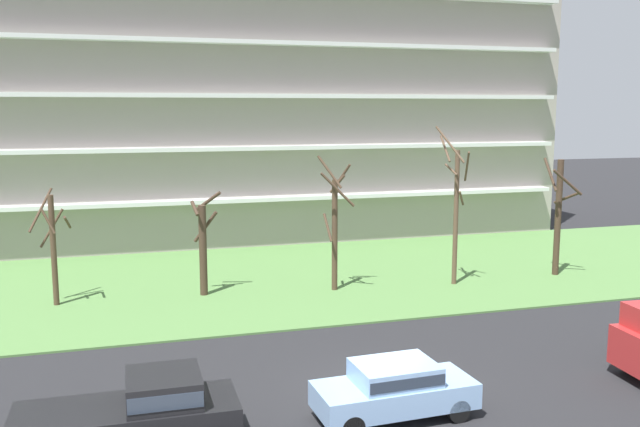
{
  "coord_description": "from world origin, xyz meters",
  "views": [
    {
      "loc": [
        -7.31,
        -18.58,
        8.42
      ],
      "look_at": [
        -0.09,
        6.0,
        4.5
      ],
      "focal_mm": 38.69,
      "sensor_mm": 36.0,
      "label": 1
    }
  ],
  "objects_px": {
    "tree_right": "(456,208)",
    "tree_far_right": "(558,213)",
    "tree_left": "(203,245)",
    "pickup_black_center_left": "(137,413)",
    "tree_center": "(335,225)",
    "tree_far_left": "(53,245)",
    "sedan_blue_near_left": "(395,387)"
  },
  "relations": [
    {
      "from": "tree_center",
      "to": "tree_far_left",
      "type": "bearing_deg",
      "value": 174.98
    },
    {
      "from": "tree_far_right",
      "to": "sedan_blue_near_left",
      "type": "xyz_separation_m",
      "value": [
        -14.05,
        -12.71,
        -2.36
      ]
    },
    {
      "from": "pickup_black_center_left",
      "to": "tree_center",
      "type": "bearing_deg",
      "value": 55.39
    },
    {
      "from": "tree_far_left",
      "to": "tree_right",
      "type": "bearing_deg",
      "value": -5.23
    },
    {
      "from": "tree_far_left",
      "to": "tree_far_right",
      "type": "height_order",
      "value": "tree_far_right"
    },
    {
      "from": "tree_far_right",
      "to": "pickup_black_center_left",
      "type": "relative_size",
      "value": 1.1
    },
    {
      "from": "tree_right",
      "to": "sedan_blue_near_left",
      "type": "distance_m",
      "value": 15.21
    },
    {
      "from": "tree_left",
      "to": "tree_center",
      "type": "xyz_separation_m",
      "value": [
        5.89,
        -0.92,
        0.78
      ]
    },
    {
      "from": "tree_far_right",
      "to": "tree_right",
      "type": "bearing_deg",
      "value": -177.61
    },
    {
      "from": "tree_left",
      "to": "pickup_black_center_left",
      "type": "relative_size",
      "value": 0.88
    },
    {
      "from": "tree_far_right",
      "to": "sedan_blue_near_left",
      "type": "distance_m",
      "value": 19.09
    },
    {
      "from": "sedan_blue_near_left",
      "to": "pickup_black_center_left",
      "type": "height_order",
      "value": "pickup_black_center_left"
    },
    {
      "from": "tree_center",
      "to": "tree_far_right",
      "type": "bearing_deg",
      "value": -1.63
    },
    {
      "from": "tree_left",
      "to": "pickup_black_center_left",
      "type": "xyz_separation_m",
      "value": [
        -3.32,
        -13.97,
        -1.34
      ]
    },
    {
      "from": "tree_right",
      "to": "tree_far_right",
      "type": "bearing_deg",
      "value": 2.39
    },
    {
      "from": "tree_far_left",
      "to": "pickup_black_center_left",
      "type": "relative_size",
      "value": 0.93
    },
    {
      "from": "sedan_blue_near_left",
      "to": "tree_far_left",
      "type": "bearing_deg",
      "value": 122.45
    },
    {
      "from": "tree_far_left",
      "to": "sedan_blue_near_left",
      "type": "height_order",
      "value": "tree_far_left"
    },
    {
      "from": "tree_left",
      "to": "pickup_black_center_left",
      "type": "bearing_deg",
      "value": -103.38
    },
    {
      "from": "tree_right",
      "to": "tree_center",
      "type": "bearing_deg",
      "value": 174.34
    },
    {
      "from": "tree_left",
      "to": "sedan_blue_near_left",
      "type": "relative_size",
      "value": 1.06
    },
    {
      "from": "tree_center",
      "to": "tree_far_right",
      "type": "xyz_separation_m",
      "value": [
        11.64,
        -0.33,
        0.1
      ]
    },
    {
      "from": "tree_right",
      "to": "pickup_black_center_left",
      "type": "relative_size",
      "value": 1.41
    },
    {
      "from": "tree_far_left",
      "to": "tree_right",
      "type": "distance_m",
      "value": 18.11
    },
    {
      "from": "tree_right",
      "to": "tree_far_right",
      "type": "height_order",
      "value": "tree_right"
    },
    {
      "from": "tree_center",
      "to": "pickup_black_center_left",
      "type": "distance_m",
      "value": 16.11
    },
    {
      "from": "tree_left",
      "to": "sedan_blue_near_left",
      "type": "xyz_separation_m",
      "value": [
        3.49,
        -13.97,
        -1.48
      ]
    },
    {
      "from": "tree_far_left",
      "to": "tree_left",
      "type": "height_order",
      "value": "tree_far_left"
    },
    {
      "from": "tree_center",
      "to": "sedan_blue_near_left",
      "type": "relative_size",
      "value": 1.42
    },
    {
      "from": "tree_left",
      "to": "tree_center",
      "type": "height_order",
      "value": "tree_center"
    },
    {
      "from": "tree_far_right",
      "to": "sedan_blue_near_left",
      "type": "bearing_deg",
      "value": -137.85
    },
    {
      "from": "tree_center",
      "to": "tree_right",
      "type": "xyz_separation_m",
      "value": [
        5.8,
        -0.57,
        0.63
      ]
    }
  ]
}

